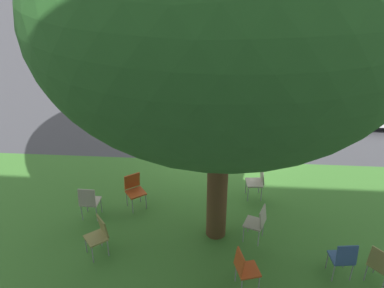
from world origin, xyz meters
The scene contains 12 objects.
ground centered at (0.00, 0.00, 0.00)m, with size 80.00×80.00×0.00m, color #424247.
grass_verge centered at (0.00, 3.20, 0.00)m, with size 48.00×6.00×0.01m, color #3D752D.
street_tree centered at (-0.17, 3.46, 4.80)m, with size 6.64×6.64×7.26m.
chair_0 centered at (2.26, 4.26, 0.52)m, with size 0.59×0.58×0.88m.
chair_1 centered at (1.85, 2.57, 0.52)m, with size 0.58×0.58×0.88m.
chair_2 centered at (-3.28, 4.72, 0.52)m, with size 0.59×0.59×0.88m.
chair_3 centered at (2.81, 3.13, 0.52)m, with size 0.43×0.44×0.88m.
chair_4 centered at (-2.63, 4.59, 0.52)m, with size 0.47×0.47×0.88m.
chair_5 centered at (-0.72, 4.99, 0.52)m, with size 0.52×0.52×0.88m.
chair_6 centered at (-1.17, 1.97, 0.52)m, with size 0.46×0.46×0.88m.
chair_7 centered at (-1.06, 3.61, 0.52)m, with size 0.54×0.53×0.88m.
parked_car centered at (-5.51, -2.69, 0.84)m, with size 3.70×1.92×1.65m.
Camera 1 is at (-0.14, 10.50, 6.01)m, focal length 37.14 mm.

